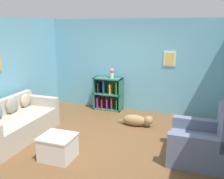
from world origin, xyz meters
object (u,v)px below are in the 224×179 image
at_px(couch, 14,124).
at_px(bookshelf, 108,94).
at_px(dog, 137,120).
at_px(coffee_table, 58,146).
at_px(vase, 112,73).
at_px(recliner_chair, 202,142).

relative_size(couch, bookshelf, 2.14).
bearing_deg(dog, coffee_table, -116.91).
distance_m(couch, vase, 2.96).
relative_size(recliner_chair, dog, 1.15).
bearing_deg(coffee_table, couch, 161.35).
bearing_deg(couch, bookshelf, 62.98).
xyz_separation_m(couch, bookshelf, (1.28, 2.51, 0.14)).
height_order(bookshelf, recliner_chair, recliner_chair).
relative_size(bookshelf, recliner_chair, 0.92).
xyz_separation_m(couch, recliner_chair, (3.89, 0.38, 0.02)).
xyz_separation_m(coffee_table, vase, (0.02, 2.95, 0.87)).
relative_size(bookshelf, vase, 3.35).
distance_m(bookshelf, recliner_chair, 3.38).
distance_m(recliner_chair, coffee_table, 2.65).
height_order(couch, recliner_chair, recliner_chair).
relative_size(recliner_chair, vase, 3.64).
relative_size(recliner_chair, coffee_table, 1.69).
bearing_deg(dog, bookshelf, 138.80).
distance_m(coffee_table, vase, 3.08).
relative_size(couch, coffee_table, 3.32).
bearing_deg(bookshelf, dog, -41.20).
xyz_separation_m(recliner_chair, coffee_table, (-2.51, -0.84, -0.10)).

